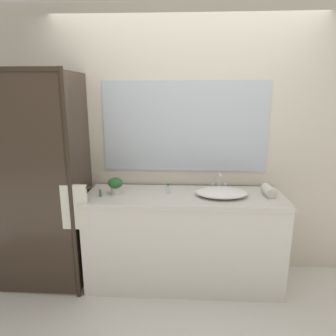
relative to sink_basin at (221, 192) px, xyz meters
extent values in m
plane|color=silver|center=(-0.33, 0.01, -0.93)|extent=(8.00, 8.00, 0.00)
cube|color=beige|center=(-0.33, 0.36, 0.37)|extent=(4.40, 0.05, 2.60)
cube|color=beige|center=(-0.33, 0.33, 0.02)|extent=(1.80, 0.01, 0.11)
cube|color=silver|center=(-0.33, 0.32, 0.55)|extent=(1.59, 0.01, 0.87)
cube|color=silver|center=(-0.33, 0.02, -0.50)|extent=(1.80, 0.56, 0.87)
cube|color=beige|center=(-0.33, 0.01, -0.05)|extent=(1.80, 0.58, 0.03)
cylinder|color=#2D2319|center=(-1.28, -0.26, 0.07)|extent=(0.04, 0.04, 2.00)
cube|color=#382B21|center=(-1.78, -0.26, 0.07)|extent=(0.96, 0.01, 1.96)
cube|color=#382B21|center=(-1.28, 0.03, 0.07)|extent=(0.01, 0.57, 1.96)
cylinder|color=#2D2319|center=(-1.26, -0.25, 0.11)|extent=(0.32, 0.02, 0.02)
cube|color=silver|center=(-1.26, -0.25, -0.07)|extent=(0.22, 0.04, 0.39)
ellipsoid|color=white|center=(0.00, 0.00, 0.00)|extent=(0.47, 0.33, 0.06)
cube|color=silver|center=(0.00, 0.20, -0.02)|extent=(0.17, 0.04, 0.02)
cylinder|color=silver|center=(0.00, 0.20, 0.05)|extent=(0.02, 0.02, 0.14)
cylinder|color=silver|center=(0.00, 0.14, 0.12)|extent=(0.02, 0.10, 0.02)
cylinder|color=silver|center=(-0.06, 0.20, 0.01)|extent=(0.02, 0.02, 0.04)
cylinder|color=silver|center=(0.06, 0.20, 0.01)|extent=(0.02, 0.02, 0.04)
cylinder|color=beige|center=(-0.96, 0.00, 0.00)|extent=(0.09, 0.09, 0.07)
ellipsoid|color=#2A5E2D|center=(-0.96, 0.00, 0.07)|extent=(0.14, 0.14, 0.10)
cylinder|color=silver|center=(-0.48, 0.04, 0.01)|extent=(0.03, 0.03, 0.08)
cylinder|color=#2D6638|center=(-0.48, 0.04, 0.05)|extent=(0.03, 0.03, 0.01)
cylinder|color=#4C7056|center=(-1.09, -0.07, 0.00)|extent=(0.02, 0.02, 0.07)
cylinder|color=#B7B2A8|center=(-1.09, -0.07, 0.04)|extent=(0.02, 0.02, 0.01)
cylinder|color=silver|center=(0.43, 0.03, 0.01)|extent=(0.10, 0.19, 0.09)
camera|label=1|loc=(-0.35, -2.60, 0.88)|focal=32.20mm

